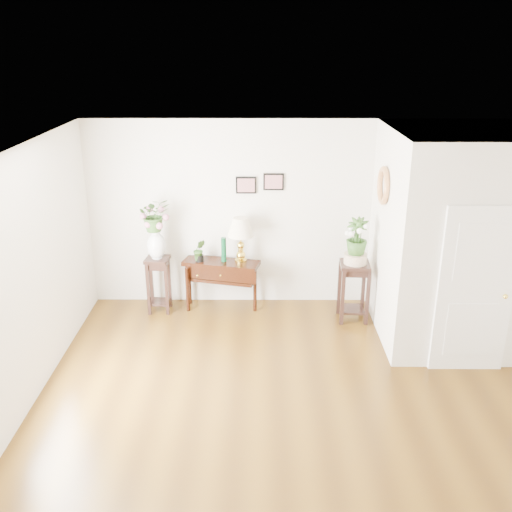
{
  "coord_description": "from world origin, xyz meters",
  "views": [
    {
      "loc": [
        -0.47,
        -5.38,
        3.85
      ],
      "look_at": [
        -0.5,
        1.3,
        1.29
      ],
      "focal_mm": 40.0,
      "sensor_mm": 36.0,
      "label": 1
    }
  ],
  "objects_px": {
    "console_table": "(222,284)",
    "plant_stand_a": "(159,284)",
    "plant_stand_b": "(353,291)",
    "table_lamp": "(241,239)"
  },
  "relations": [
    {
      "from": "console_table",
      "to": "plant_stand_b",
      "type": "height_order",
      "value": "plant_stand_b"
    },
    {
      "from": "table_lamp",
      "to": "plant_stand_b",
      "type": "distance_m",
      "value": 1.8
    },
    {
      "from": "plant_stand_a",
      "to": "plant_stand_b",
      "type": "distance_m",
      "value": 2.86
    },
    {
      "from": "console_table",
      "to": "table_lamp",
      "type": "relative_size",
      "value": 1.65
    },
    {
      "from": "console_table",
      "to": "plant_stand_a",
      "type": "height_order",
      "value": "plant_stand_a"
    },
    {
      "from": "plant_stand_a",
      "to": "plant_stand_b",
      "type": "relative_size",
      "value": 0.97
    },
    {
      "from": "table_lamp",
      "to": "plant_stand_a",
      "type": "xyz_separation_m",
      "value": [
        -1.22,
        -0.12,
        -0.68
      ]
    },
    {
      "from": "console_table",
      "to": "table_lamp",
      "type": "xyz_separation_m",
      "value": [
        0.29,
        0.0,
        0.73
      ]
    },
    {
      "from": "plant_stand_a",
      "to": "plant_stand_b",
      "type": "bearing_deg",
      "value": -5.22
    },
    {
      "from": "console_table",
      "to": "plant_stand_a",
      "type": "xyz_separation_m",
      "value": [
        -0.93,
        -0.12,
        0.05
      ]
    }
  ]
}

